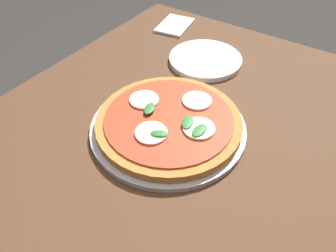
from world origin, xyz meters
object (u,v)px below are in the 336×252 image
object	(u,v)px
pizza	(169,121)
napkin	(175,25)
plate_white	(205,59)
dining_table	(157,188)
serving_tray	(168,127)

from	to	relation	value
pizza	napkin	world-z (taller)	pizza
plate_white	napkin	distance (m)	0.22
dining_table	napkin	xyz separation A→B (m)	(0.49, 0.27, 0.11)
dining_table	serving_tray	xyz separation A→B (m)	(0.08, 0.02, 0.11)
serving_tray	plate_white	bearing A→B (deg)	13.34
napkin	dining_table	bearing A→B (deg)	-150.66
serving_tray	pizza	world-z (taller)	pizza
dining_table	napkin	world-z (taller)	napkin
serving_tray	napkin	bearing A→B (deg)	31.47
serving_tray	pizza	size ratio (longest dim) A/B	1.08
dining_table	serving_tray	bearing A→B (deg)	16.52
dining_table	napkin	size ratio (longest dim) A/B	9.24
plate_white	serving_tray	bearing A→B (deg)	-166.66
dining_table	plate_white	bearing A→B (deg)	14.03
serving_tray	plate_white	world-z (taller)	plate_white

